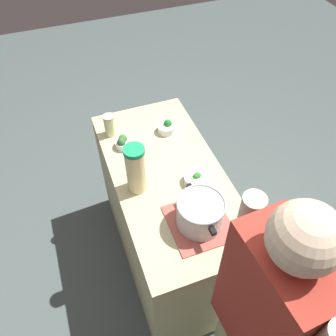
# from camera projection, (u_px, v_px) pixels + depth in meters

# --- Properties ---
(ground_plane) EXTENTS (8.00, 8.00, 0.00)m
(ground_plane) POSITION_uv_depth(u_px,v_px,m) (168.00, 252.00, 2.65)
(ground_plane) COLOR #485452
(counter_slab) EXTENTS (1.28, 0.62, 0.91)m
(counter_slab) POSITION_uv_depth(u_px,v_px,m) (168.00, 219.00, 2.31)
(counter_slab) COLOR #BAB384
(counter_slab) RESTS_ON ground_plane
(dish_cloth) EXTENTS (0.31, 0.30, 0.01)m
(dish_cloth) POSITION_uv_depth(u_px,v_px,m) (199.00, 223.00, 1.75)
(dish_cloth) COLOR #AB5247
(dish_cloth) RESTS_ON counter_slab
(cooking_pot) EXTENTS (0.31, 0.24, 0.16)m
(cooking_pot) POSITION_uv_depth(u_px,v_px,m) (200.00, 213.00, 1.68)
(cooking_pot) COLOR #B7B7BC
(cooking_pot) RESTS_ON dish_cloth
(lemonade_pitcher) EXTENTS (0.11, 0.11, 0.30)m
(lemonade_pitcher) POSITION_uv_depth(u_px,v_px,m) (136.00, 169.00, 1.79)
(lemonade_pitcher) COLOR beige
(lemonade_pitcher) RESTS_ON counter_slab
(mason_jar) EXTENTS (0.07, 0.07, 0.14)m
(mason_jar) POSITION_uv_depth(u_px,v_px,m) (110.00, 125.00, 2.14)
(mason_jar) COLOR beige
(mason_jar) RESTS_ON counter_slab
(broccoli_bowl_front) EXTENTS (0.11, 0.11, 0.08)m
(broccoli_bowl_front) POSITION_uv_depth(u_px,v_px,m) (167.00, 127.00, 2.19)
(broccoli_bowl_front) COLOR silver
(broccoli_bowl_front) RESTS_ON counter_slab
(broccoli_bowl_center) EXTENTS (0.10, 0.10, 0.08)m
(broccoli_bowl_center) POSITION_uv_depth(u_px,v_px,m) (123.00, 142.00, 2.09)
(broccoli_bowl_center) COLOR silver
(broccoli_bowl_center) RESTS_ON counter_slab
(broccoli_bowl_back) EXTENTS (0.14, 0.14, 0.07)m
(broccoli_bowl_back) POSITION_uv_depth(u_px,v_px,m) (196.00, 179.00, 1.91)
(broccoli_bowl_back) COLOR silver
(broccoli_bowl_back) RESTS_ON counter_slab
(person_cook) EXTENTS (0.50, 0.22, 1.73)m
(person_cook) POSITION_uv_depth(u_px,v_px,m) (255.00, 326.00, 1.37)
(person_cook) COLOR tan
(person_cook) RESTS_ON ground_plane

